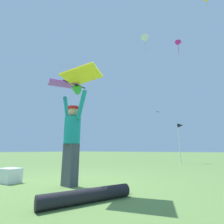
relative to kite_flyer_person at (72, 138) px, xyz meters
name	(u,v)px	position (x,y,z in m)	size (l,w,h in m)	color
ground_plane	(70,183)	(-0.20, 0.20, -0.94)	(120.00, 120.00, 0.00)	#608442
kite_flyer_person	(72,138)	(0.00, 0.00, 0.00)	(0.81, 0.37, 1.92)	#424751
held_stunt_kite	(73,83)	(-0.01, -0.06, 1.23)	(1.63, 0.93, 0.39)	black
distant_kite_purple_high_right	(158,112)	(-8.45, 32.11, 8.04)	(0.56, 0.57, 0.30)	purple
distant_kite_magenta_low_left	(178,44)	(-1.26, 21.98, 16.13)	(1.34, 1.47, 2.29)	#DB2393
distant_kite_white_mid_right	(145,40)	(-2.23, 10.41, 9.95)	(0.94, 0.92, 1.81)	white
distant_kite_yellow_mid_left	(206,0)	(3.17, 16.99, 17.26)	(0.91, 0.91, 1.61)	yellow
cooler_box	(9,175)	(-1.37, -0.50, -0.79)	(0.48, 0.32, 0.30)	silver
spare_kite_bag	(87,196)	(0.99, -0.56, -0.85)	(0.18, 0.18, 1.30)	black
marker_flag	(180,128)	(0.70, 7.43, 0.96)	(0.30, 0.24, 2.19)	silver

